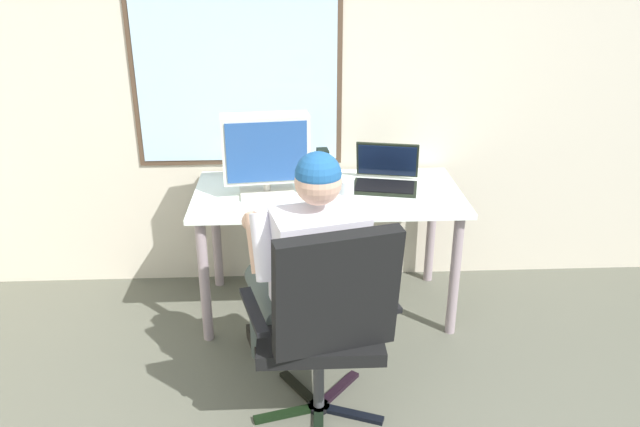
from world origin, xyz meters
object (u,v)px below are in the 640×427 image
(wine_glass, at_px, (346,188))
(laptop, at_px, (386,175))
(desk, at_px, (328,208))
(crt_monitor, at_px, (266,150))
(desk_speaker, at_px, (323,166))
(person_seated, at_px, (309,269))
(office_chair, at_px, (327,316))

(wine_glass, bearing_deg, laptop, 49.05)
(desk, height_order, crt_monitor, crt_monitor)
(crt_monitor, distance_m, desk_speaker, 0.38)
(crt_monitor, xyz_separation_m, laptop, (0.66, 0.10, -0.18))
(laptop, bearing_deg, person_seated, -119.17)
(desk, distance_m, office_chair, 1.00)
(laptop, bearing_deg, desk_speaker, 169.70)
(office_chair, distance_m, laptop, 1.18)
(desk_speaker, bearing_deg, desk, -82.70)
(desk, height_order, desk_speaker, desk_speaker)
(desk, bearing_deg, office_chair, -93.60)
(office_chair, distance_m, crt_monitor, 1.10)
(desk, relative_size, person_seated, 1.19)
(wine_glass, distance_m, desk_speaker, 0.36)
(crt_monitor, height_order, laptop, crt_monitor)
(person_seated, bearing_deg, crt_monitor, 105.76)
(desk, relative_size, wine_glass, 10.98)
(person_seated, height_order, crt_monitor, person_seated)
(person_seated, xyz_separation_m, crt_monitor, (-0.20, 0.72, 0.33))
(crt_monitor, bearing_deg, wine_glass, -24.42)
(desk, bearing_deg, crt_monitor, -178.75)
(office_chair, relative_size, crt_monitor, 2.12)
(office_chair, relative_size, desk_speaker, 5.19)
(desk, bearing_deg, wine_glass, -66.79)
(crt_monitor, relative_size, desk_speaker, 2.45)
(wine_glass, bearing_deg, office_chair, -100.32)
(crt_monitor, distance_m, laptop, 0.69)
(desk_speaker, bearing_deg, person_seated, -96.87)
(office_chair, height_order, wine_glass, office_chair)
(person_seated, bearing_deg, laptop, 60.83)
(laptop, xyz_separation_m, desk_speaker, (-0.35, 0.06, 0.04))
(person_seated, height_order, wine_glass, person_seated)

